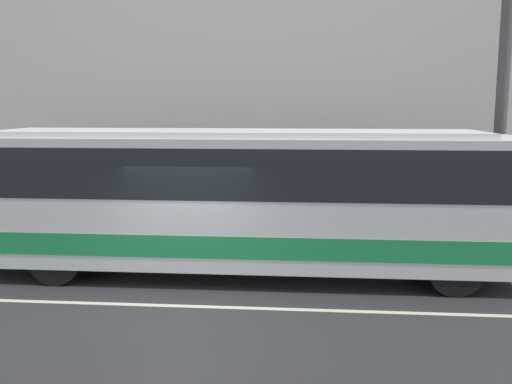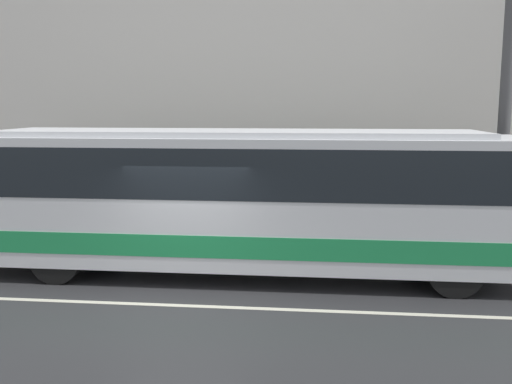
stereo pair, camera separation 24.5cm
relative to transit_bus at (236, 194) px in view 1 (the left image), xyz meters
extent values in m
plane|color=#2D2D30|center=(-0.81, -2.18, -1.77)|extent=(60.00, 60.00, 0.00)
cube|color=gray|center=(-0.81, 3.29, -1.71)|extent=(60.00, 2.93, 0.14)
cube|color=silver|center=(-0.81, 4.91, 4.87)|extent=(60.00, 0.30, 13.29)
cube|color=#2D2B28|center=(-0.81, 4.74, -0.37)|extent=(60.00, 0.06, 2.80)
cube|color=beige|center=(-0.81, -2.18, -1.77)|extent=(54.00, 0.14, 0.01)
cube|color=silver|center=(-0.01, 0.00, -0.09)|extent=(12.05, 2.56, 2.68)
cube|color=#1E8C4C|center=(-0.01, 0.00, -0.87)|extent=(11.99, 2.59, 0.45)
cube|color=black|center=(-0.01, 0.00, 0.56)|extent=(11.68, 2.58, 1.02)
cube|color=silver|center=(-0.01, 0.00, 1.31)|extent=(10.24, 2.18, 0.12)
cylinder|color=black|center=(4.42, -1.12, -1.23)|extent=(1.09, 0.28, 1.09)
cylinder|color=black|center=(4.42, 1.12, -1.23)|extent=(1.09, 0.28, 1.09)
cylinder|color=black|center=(-3.63, -1.12, -1.23)|extent=(1.09, 0.28, 1.09)
cylinder|color=black|center=(-3.63, 1.12, -1.23)|extent=(1.09, 0.28, 1.09)
cylinder|color=#4C4C4F|center=(6.24, 2.40, 1.80)|extent=(0.30, 0.30, 6.88)
cylinder|color=navy|center=(-4.07, 3.83, -0.91)|extent=(0.36, 0.36, 1.47)
sphere|color=tan|center=(-4.07, 3.83, -0.04)|extent=(0.27, 0.27, 0.27)
camera|label=1|loc=(1.49, -12.11, 1.90)|focal=40.00mm
camera|label=2|loc=(1.73, -12.09, 1.90)|focal=40.00mm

